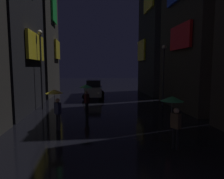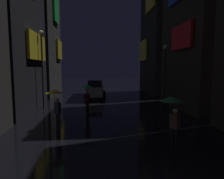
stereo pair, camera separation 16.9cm
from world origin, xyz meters
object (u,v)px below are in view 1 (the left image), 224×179
at_px(pedestrian_far_right_yellow, 55,98).
at_px(pedestrian_foreground_right_green, 173,108).
at_px(car_distant, 94,89).
at_px(streetlamp_right_far, 164,68).
at_px(pedestrian_foreground_left_green, 86,91).
at_px(streetlamp_left_far, 41,61).

distance_m(pedestrian_far_right_yellow, pedestrian_foreground_right_green, 5.88).
distance_m(car_distant, streetlamp_right_far, 8.02).
xyz_separation_m(pedestrian_foreground_left_green, streetlamp_right_far, (6.51, 3.14, 1.59)).
bearing_deg(pedestrian_foreground_right_green, streetlamp_left_far, 129.49).
bearing_deg(pedestrian_foreground_right_green, pedestrian_far_right_yellow, 149.51).
bearing_deg(streetlamp_left_far, pedestrian_far_right_yellow, -70.41).
height_order(pedestrian_foreground_right_green, car_distant, pedestrian_foreground_right_green).
xyz_separation_m(pedestrian_foreground_right_green, streetlamp_right_far, (2.95, 9.08, 1.59)).
bearing_deg(car_distant, streetlamp_left_far, -127.09).
height_order(pedestrian_foreground_right_green, streetlamp_left_far, streetlamp_left_far).
distance_m(pedestrian_foreground_right_green, car_distant, 14.35).
height_order(pedestrian_foreground_left_green, pedestrian_foreground_right_green, same).
bearing_deg(pedestrian_foreground_left_green, streetlamp_right_far, 25.76).
distance_m(pedestrian_foreground_left_green, streetlamp_right_far, 7.40).
relative_size(pedestrian_foreground_right_green, car_distant, 0.50).
height_order(pedestrian_foreground_right_green, streetlamp_right_far, streetlamp_right_far).
bearing_deg(pedestrian_far_right_yellow, pedestrian_foreground_left_green, 62.93).
bearing_deg(pedestrian_foreground_left_green, car_distant, 85.46).
xyz_separation_m(car_distant, streetlamp_left_far, (-4.14, -5.47, 2.83)).
bearing_deg(pedestrian_foreground_left_green, pedestrian_far_right_yellow, -117.07).
relative_size(pedestrian_far_right_yellow, pedestrian_foreground_left_green, 1.00).
xyz_separation_m(pedestrian_far_right_yellow, streetlamp_right_far, (8.02, 6.09, 1.59)).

